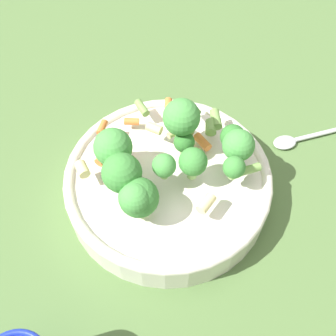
% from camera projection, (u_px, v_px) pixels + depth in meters
% --- Properties ---
extents(ground_plane, '(3.00, 3.00, 0.00)m').
position_uv_depth(ground_plane, '(168.00, 192.00, 0.55)').
color(ground_plane, '#4C6B38').
extents(bowl, '(0.27, 0.27, 0.05)m').
position_uv_depth(bowl, '(168.00, 182.00, 0.53)').
color(bowl, silver).
rests_on(bowl, ground_plane).
extents(pasta_salad, '(0.21, 0.20, 0.08)m').
position_uv_depth(pasta_salad, '(163.00, 158.00, 0.47)').
color(pasta_salad, '#8CB766').
rests_on(pasta_salad, bowl).
extents(spoon, '(0.15, 0.06, 0.01)m').
position_uv_depth(spoon, '(302.00, 138.00, 0.60)').
color(spoon, silver).
rests_on(spoon, ground_plane).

